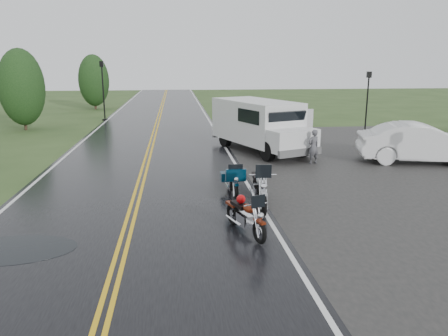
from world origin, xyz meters
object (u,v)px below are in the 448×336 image
object	(u,v)px
motorcycle_teal	(236,185)
lamp_post_far_right	(367,103)
motorcycle_red	(260,223)
lamp_post_far_left	(103,91)
person_at_van	(313,147)
sedan_white	(420,144)
van_white	(268,133)
motorcycle_silver	(264,194)

from	to	relation	value
motorcycle_teal	lamp_post_far_right	bearing A→B (deg)	51.41
motorcycle_red	lamp_post_far_left	xyz separation A→B (m)	(-7.21, 24.19, 1.63)
person_at_van	sedan_white	xyz separation A→B (m)	(4.65, -0.29, 0.12)
motorcycle_teal	van_white	distance (m)	6.07
motorcycle_red	lamp_post_far_right	distance (m)	18.28
person_at_van	motorcycle_teal	bearing A→B (deg)	27.81
motorcycle_teal	lamp_post_far_left	bearing A→B (deg)	108.14
lamp_post_far_left	lamp_post_far_right	distance (m)	18.78
motorcycle_red	person_at_van	distance (m)	9.11
van_white	lamp_post_far_left	bearing A→B (deg)	99.37
motorcycle_silver	van_white	bearing A→B (deg)	81.20
motorcycle_silver	motorcycle_red	bearing A→B (deg)	-100.01
van_white	person_at_van	xyz separation A→B (m)	(1.83, -0.69, -0.53)
motorcycle_red	sedan_white	world-z (taller)	sedan_white
lamp_post_far_left	lamp_post_far_right	bearing A→B (deg)	-27.32
lamp_post_far_right	motorcycle_teal	bearing A→B (deg)	-127.97
person_at_van	lamp_post_far_right	distance (m)	9.29
motorcycle_silver	lamp_post_far_right	world-z (taller)	lamp_post_far_right
van_white	lamp_post_far_left	distance (m)	17.90
van_white	person_at_van	world-z (taller)	van_white
person_at_van	sedan_white	world-z (taller)	sedan_white
person_at_van	lamp_post_far_right	size ratio (longest dim) A/B	0.39
van_white	person_at_van	bearing A→B (deg)	-42.46
motorcycle_teal	van_white	size ratio (longest dim) A/B	0.31
motorcycle_red	lamp_post_far_right	world-z (taller)	lamp_post_far_right
motorcycle_silver	van_white	distance (m)	7.26
motorcycle_red	van_white	world-z (taller)	van_white
motorcycle_red	van_white	size ratio (longest dim) A/B	0.31
motorcycle_red	lamp_post_far_left	bearing A→B (deg)	88.24
motorcycle_red	motorcycle_teal	size ratio (longest dim) A/B	0.99
motorcycle_red	motorcycle_teal	world-z (taller)	motorcycle_teal
motorcycle_silver	lamp_post_far_left	size ratio (longest dim) A/B	0.55
person_at_van	sedan_white	distance (m)	4.66
person_at_van	motorcycle_red	bearing A→B (deg)	41.53
van_white	lamp_post_far_right	size ratio (longest dim) A/B	1.69
lamp_post_far_left	van_white	bearing A→B (deg)	-58.73
motorcycle_teal	lamp_post_far_right	xyz separation A→B (m)	(9.59, 12.28, 1.31)
van_white	motorcycle_silver	bearing A→B (deg)	-124.75
motorcycle_red	sedan_white	distance (m)	11.67
motorcycle_red	motorcycle_silver	distance (m)	1.92
motorcycle_teal	motorcycle_silver	bearing A→B (deg)	-68.81
motorcycle_teal	sedan_white	xyz separation A→B (m)	(8.67, 4.64, 0.27)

